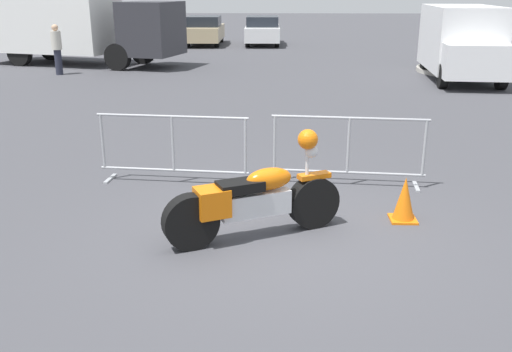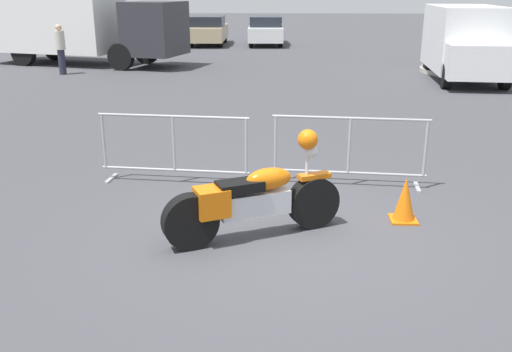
# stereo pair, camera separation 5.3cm
# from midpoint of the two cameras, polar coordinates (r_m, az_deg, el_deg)

# --- Properties ---
(ground_plane) EXTENTS (120.00, 120.00, 0.00)m
(ground_plane) POSITION_cam_midpoint_polar(r_m,az_deg,el_deg) (7.09, 3.24, -5.81)
(ground_plane) COLOR #424247
(motorcycle) EXTENTS (2.12, 1.14, 1.28)m
(motorcycle) POSITION_cam_midpoint_polar(r_m,az_deg,el_deg) (6.82, 0.06, -2.35)
(motorcycle) COLOR black
(motorcycle) RESTS_ON ground
(crowd_barrier_near) EXTENTS (2.33, 0.63, 1.07)m
(crowd_barrier_near) POSITION_cam_midpoint_polar(r_m,az_deg,el_deg) (8.82, -8.03, 2.79)
(crowd_barrier_near) COLOR #9EA0A5
(crowd_barrier_near) RESTS_ON ground
(crowd_barrier_far) EXTENTS (2.33, 0.63, 1.07)m
(crowd_barrier_far) POSITION_cam_midpoint_polar(r_m,az_deg,el_deg) (8.73, 9.47, 2.56)
(crowd_barrier_far) COLOR #9EA0A5
(crowd_barrier_far) RESTS_ON ground
(box_truck) EXTENTS (8.02, 4.15, 2.98)m
(box_truck) POSITION_cam_midpoint_polar(r_m,az_deg,el_deg) (23.61, -17.62, 14.55)
(box_truck) COLOR white
(box_truck) RESTS_ON ground
(delivery_van) EXTENTS (2.33, 5.14, 2.31)m
(delivery_van) POSITION_cam_midpoint_polar(r_m,az_deg,el_deg) (19.96, 20.26, 12.57)
(delivery_van) COLOR white
(delivery_van) RESTS_ON ground
(parked_car_silver) EXTENTS (1.71, 4.04, 1.36)m
(parked_car_silver) POSITION_cam_midpoint_polar(r_m,az_deg,el_deg) (32.73, -20.97, 13.41)
(parked_car_silver) COLOR #B7BABF
(parked_car_silver) RESTS_ON ground
(parked_car_red) EXTENTS (1.69, 3.99, 1.34)m
(parked_car_red) POSITION_cam_midpoint_polar(r_m,az_deg,el_deg) (31.89, -15.74, 13.80)
(parked_car_red) COLOR #B21E19
(parked_car_red) RESTS_ON ground
(parked_car_blue) EXTENTS (1.82, 4.28, 1.44)m
(parked_car_blue) POSITION_cam_midpoint_polar(r_m,az_deg,el_deg) (30.75, -10.50, 14.11)
(parked_car_blue) COLOR #284799
(parked_car_blue) RESTS_ON ground
(parked_car_tan) EXTENTS (1.83, 4.31, 1.45)m
(parked_car_tan) POSITION_cam_midpoint_polar(r_m,az_deg,el_deg) (30.49, -4.74, 14.32)
(parked_car_tan) COLOR tan
(parked_car_tan) RESTS_ON ground
(parked_car_white) EXTENTS (1.82, 4.29, 1.44)m
(parked_car_white) POSITION_cam_midpoint_polar(r_m,az_deg,el_deg) (30.39, 1.06, 14.36)
(parked_car_white) COLOR white
(parked_car_white) RESTS_ON ground
(pedestrian) EXTENTS (0.39, 0.39, 1.69)m
(pedestrian) POSITION_cam_midpoint_polar(r_m,az_deg,el_deg) (21.02, -18.90, 12.08)
(pedestrian) COLOR #262838
(pedestrian) RESTS_ON ground
(planter_island) EXTENTS (3.85, 3.85, 1.10)m
(planter_island) POSITION_cam_midpoint_polar(r_m,az_deg,el_deg) (21.86, 21.43, 10.43)
(planter_island) COLOR #ADA89E
(planter_island) RESTS_ON ground
(traffic_cone) EXTENTS (0.34, 0.34, 0.59)m
(traffic_cone) POSITION_cam_midpoint_polar(r_m,az_deg,el_deg) (7.62, 14.85, -2.33)
(traffic_cone) COLOR orange
(traffic_cone) RESTS_ON ground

